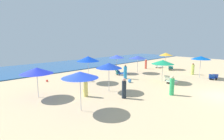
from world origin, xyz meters
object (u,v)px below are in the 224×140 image
(umbrella_8, at_px, (138,57))
(beachgoer_0, at_px, (124,89))
(umbrella_5, at_px, (163,62))
(beachgoer_4, at_px, (146,64))
(lounge_chair_5_0, at_px, (169,79))
(lounge_chair_6_0, at_px, (159,67))
(umbrella_7, at_px, (37,71))
(beachgoer_2, at_px, (125,72))
(umbrella_1, at_px, (117,56))
(umbrella_4, at_px, (201,58))
(lounge_chair_1_1, at_px, (122,73))
(umbrella_2, at_px, (80,75))
(beach_ball_0, at_px, (85,91))
(lounge_chair_5_1, at_px, (171,81))
(beachgoer_5, at_px, (86,87))
(beach_ball_1, at_px, (130,81))
(beachgoer_3, at_px, (172,86))
(beachgoer_1, at_px, (193,69))
(lounge_chair_1_0, at_px, (120,73))
(lounge_chair_3_0, at_px, (90,78))
(beach_ball_2, at_px, (47,81))
(lounge_chair_6_1, at_px, (171,68))
(umbrella_0, at_px, (109,66))
(lounge_chair_4_0, at_px, (213,77))
(umbrella_6, at_px, (166,54))
(umbrella_3, at_px, (88,59))

(umbrella_8, xyz_separation_m, beachgoer_0, (-9.38, -5.81, -1.39))
(umbrella_5, bearing_deg, beachgoer_4, 45.94)
(lounge_chair_5_0, xyz_separation_m, lounge_chair_6_0, (7.16, 5.54, -0.01))
(umbrella_7, relative_size, beachgoer_2, 1.49)
(umbrella_1, bearing_deg, beachgoer_4, -6.15)
(umbrella_4, distance_m, beachgoer_4, 8.68)
(lounge_chair_1_1, distance_m, umbrella_2, 12.22)
(beachgoer_4, xyz_separation_m, beach_ball_0, (-14.41, -3.64, -0.57))
(lounge_chair_5_0, height_order, beachgoer_0, beachgoer_0)
(umbrella_4, height_order, lounge_chair_5_1, umbrella_4)
(beachgoer_5, bearing_deg, beach_ball_1, -164.22)
(lounge_chair_5_1, bearing_deg, umbrella_2, 99.98)
(lounge_chair_1_1, bearing_deg, lounge_chair_6_0, -73.89)
(beachgoer_4, height_order, beach_ball_0, beachgoer_4)
(umbrella_1, xyz_separation_m, lounge_chair_5_1, (-0.20, -8.04, -1.99))
(umbrella_1, height_order, beach_ball_1, umbrella_1)
(umbrella_2, distance_m, beachgoer_3, 7.87)
(beach_ball_0, bearing_deg, beachgoer_4, 14.18)
(lounge_chair_5_0, bearing_deg, lounge_chair_6_0, -53.61)
(beachgoer_0, distance_m, beachgoer_3, 4.09)
(lounge_chair_5_1, relative_size, beach_ball_1, 3.81)
(umbrella_2, bearing_deg, beachgoer_1, -1.03)
(lounge_chair_1_0, relative_size, lounge_chair_3_0, 1.07)
(beachgoer_4, relative_size, beach_ball_1, 4.05)
(beach_ball_2, bearing_deg, umbrella_7, -121.90)
(lounge_chair_1_1, height_order, beachgoer_2, beachgoer_2)
(lounge_chair_6_1, bearing_deg, umbrella_0, 71.55)
(lounge_chair_6_1, xyz_separation_m, beach_ball_0, (-16.01, -0.25, -0.12))
(umbrella_8, height_order, beachgoer_0, umbrella_8)
(lounge_chair_5_0, bearing_deg, umbrella_4, -116.35)
(umbrella_7, height_order, beachgoer_3, umbrella_7)
(beachgoer_3, distance_m, beach_ball_1, 5.30)
(umbrella_1, xyz_separation_m, beachgoer_2, (-1.82, -3.11, -1.51))
(umbrella_0, bearing_deg, beach_ball_1, 11.14)
(umbrella_1, xyz_separation_m, lounge_chair_1_1, (-0.53, -1.47, -2.03))
(umbrella_1, relative_size, beachgoer_4, 1.60)
(beachgoer_2, bearing_deg, beach_ball_1, -76.41)
(lounge_chair_3_0, bearing_deg, umbrella_2, 113.81)
(lounge_chair_4_0, distance_m, beachgoer_3, 8.86)
(umbrella_8, distance_m, beach_ball_1, 6.18)
(beachgoer_4, bearing_deg, lounge_chair_3_0, -70.77)
(umbrella_8, bearing_deg, lounge_chair_6_1, -22.44)
(lounge_chair_3_0, bearing_deg, beachgoer_3, 163.94)
(lounge_chair_1_1, height_order, umbrella_6, umbrella_6)
(umbrella_5, relative_size, beachgoer_2, 1.43)
(beach_ball_0, bearing_deg, umbrella_5, -17.98)
(umbrella_8, bearing_deg, beach_ball_2, 161.72)
(umbrella_0, distance_m, lounge_chair_5_0, 8.03)
(beachgoer_5, bearing_deg, lounge_chair_1_1, -145.21)
(umbrella_3, xyz_separation_m, beachgoer_0, (-1.29, -6.23, -1.77))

